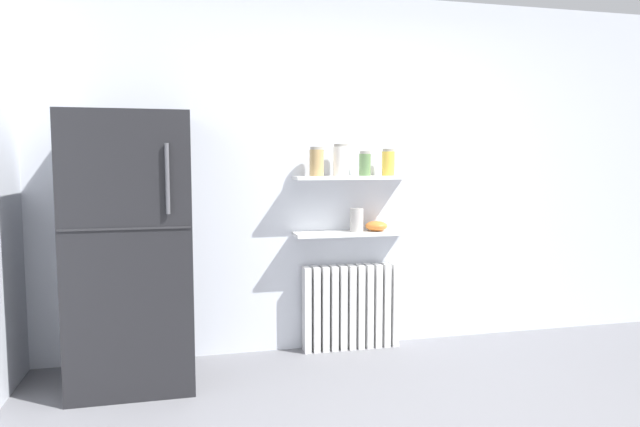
% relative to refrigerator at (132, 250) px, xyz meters
% --- Properties ---
extents(back_wall, '(7.04, 0.10, 2.60)m').
position_rel_refrigerator_xyz_m(back_wall, '(1.49, 0.41, 0.46)').
color(back_wall, silver).
rests_on(back_wall, ground_plane).
extents(refrigerator, '(0.73, 0.75, 1.69)m').
position_rel_refrigerator_xyz_m(refrigerator, '(0.00, 0.00, 0.00)').
color(refrigerator, black).
rests_on(refrigerator, ground_plane).
extents(radiator, '(0.73, 0.12, 0.63)m').
position_rel_refrigerator_xyz_m(radiator, '(1.52, 0.28, -0.53)').
color(radiator, white).
rests_on(radiator, ground_plane).
extents(wall_shelf_lower, '(0.86, 0.22, 0.02)m').
position_rel_refrigerator_xyz_m(wall_shelf_lower, '(1.52, 0.25, 0.03)').
color(wall_shelf_lower, white).
extents(wall_shelf_upper, '(0.86, 0.22, 0.02)m').
position_rel_refrigerator_xyz_m(wall_shelf_upper, '(1.52, 0.25, 0.43)').
color(wall_shelf_upper, white).
extents(storage_jar_0, '(0.10, 0.10, 0.21)m').
position_rel_refrigerator_xyz_m(storage_jar_0, '(1.25, 0.25, 0.55)').
color(storage_jar_0, tan).
rests_on(storage_jar_0, wall_shelf_upper).
extents(storage_jar_1, '(0.11, 0.11, 0.23)m').
position_rel_refrigerator_xyz_m(storage_jar_1, '(1.43, 0.25, 0.56)').
color(storage_jar_1, silver).
rests_on(storage_jar_1, wall_shelf_upper).
extents(storage_jar_2, '(0.08, 0.08, 0.18)m').
position_rel_refrigerator_xyz_m(storage_jar_2, '(1.61, 0.25, 0.53)').
color(storage_jar_2, '#5B7F4C').
rests_on(storage_jar_2, wall_shelf_upper).
extents(storage_jar_3, '(0.09, 0.09, 0.20)m').
position_rel_refrigerator_xyz_m(storage_jar_3, '(1.79, 0.25, 0.54)').
color(storage_jar_3, yellow).
rests_on(storage_jar_3, wall_shelf_upper).
extents(vase, '(0.10, 0.10, 0.17)m').
position_rel_refrigerator_xyz_m(vase, '(1.55, 0.25, 0.12)').
color(vase, '#B2ADA8').
rests_on(vase, wall_shelf_lower).
extents(shelf_bowl, '(0.17, 0.17, 0.07)m').
position_rel_refrigerator_xyz_m(shelf_bowl, '(1.70, 0.25, 0.08)').
color(shelf_bowl, orange).
rests_on(shelf_bowl, wall_shelf_lower).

